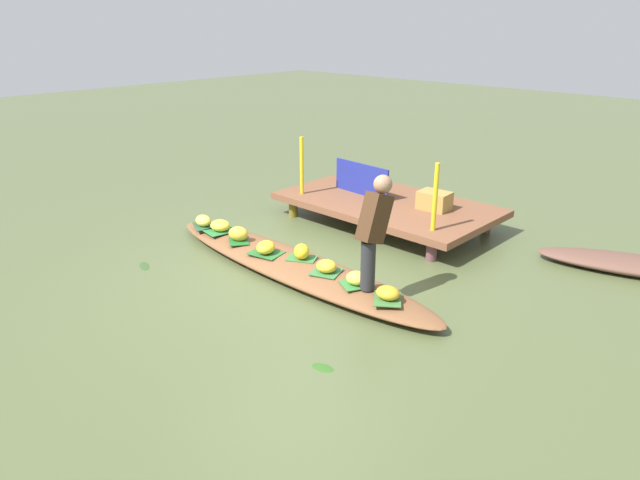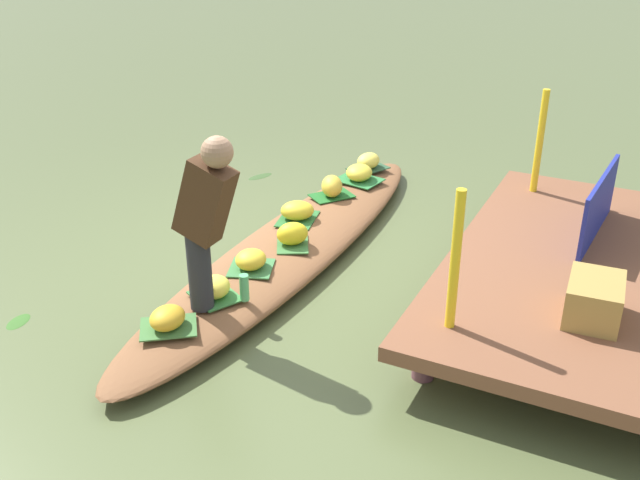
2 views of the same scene
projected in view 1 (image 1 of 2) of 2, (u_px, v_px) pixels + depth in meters
The scene contains 28 objects.
canal_water at pixel (292, 272), 7.11m from camera, with size 40.00×40.00×0.00m, color #515C36.
dock_platform at pixel (387, 205), 8.66m from camera, with size 3.20×1.80×0.36m.
vendor_boat at pixel (292, 265), 7.08m from camera, with size 4.43×0.81×0.19m, color brown.
moored_boat at pixel (638, 265), 7.09m from camera, with size 2.35×0.63×0.18m, color brown.
leaf_mat_0 at pixel (221, 231), 7.94m from camera, with size 0.41×0.32×0.01m, color #2B7539.
banana_bunch_0 at pixel (220, 225), 7.91m from camera, with size 0.29×0.25×0.15m, color yellow.
leaf_mat_1 at pixel (302, 258), 7.04m from camera, with size 0.35×0.25×0.01m, color #386E35.
banana_bunch_1 at pixel (302, 251), 7.00m from camera, with size 0.25×0.19×0.18m, color yellow.
leaf_mat_2 at pixel (326, 272), 6.66m from camera, with size 0.32×0.32×0.01m, color #37723B.
banana_bunch_2 at pixel (326, 266), 6.64m from camera, with size 0.23×0.24×0.15m, color yellow.
leaf_mat_3 at pixel (204, 226), 8.12m from camera, with size 0.38×0.26×0.01m, color #295033.
banana_bunch_3 at pixel (203, 221), 8.09m from camera, with size 0.27×0.20×0.16m, color #F9DE53.
leaf_mat_4 at pixel (239, 240), 7.60m from camera, with size 0.37×0.25×0.01m, color #1E5F24.
banana_bunch_4 at pixel (238, 234), 7.56m from camera, with size 0.27×0.19×0.19m, color gold.
leaf_mat_5 at pixel (357, 284), 6.36m from camera, with size 0.33×0.28×0.01m, color #347436.
banana_bunch_5 at pixel (357, 278), 6.33m from camera, with size 0.24×0.21×0.15m, color yellow.
leaf_mat_6 at pixel (388, 299), 6.03m from camera, with size 0.36×0.28×0.01m, color #3E7136.
banana_bunch_6 at pixel (388, 293), 6.00m from camera, with size 0.26×0.22×0.14m, color gold.
leaf_mat_7 at pixel (266, 253), 7.19m from camera, with size 0.40×0.30×0.01m, color #29672E.
banana_bunch_7 at pixel (266, 247), 7.16m from camera, with size 0.28×0.23×0.16m, color gold.
vendor_person at pixel (374, 226), 6.06m from camera, with size 0.20×0.44×1.24m.
water_bottle at pixel (365, 270), 6.50m from camera, with size 0.07×0.07×0.19m, color #56B66F.
market_banner at pixel (361, 179), 8.87m from camera, with size 1.07×0.03×0.49m, color navy.
railing_post_west at pixel (302, 166), 8.84m from camera, with size 0.06×0.06×0.89m, color yellow.
railing_post_east at pixel (435, 197), 7.30m from camera, with size 0.06×0.06×0.89m, color yellow.
produce_crate at pixel (434, 200), 8.23m from camera, with size 0.44×0.32×0.26m, color #A1813E.
drifting_plant_0 at pixel (323, 368), 5.18m from camera, with size 0.22×0.13×0.01m, color #316021.
drifting_plant_1 at pixel (144, 266), 7.28m from camera, with size 0.29×0.12×0.01m, color #345026.
Camera 1 is at (4.70, -4.48, 2.96)m, focal length 32.31 mm.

